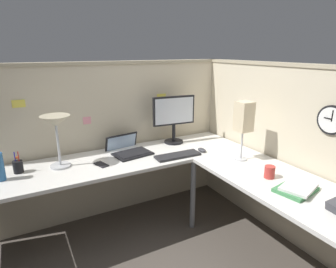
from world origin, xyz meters
name	(u,v)px	position (x,y,z in m)	size (l,w,h in m)	color
ground_plane	(187,241)	(0.00, 0.00, 0.00)	(6.80, 6.80, 0.00)	#4C443D
cubicle_wall_back	(114,139)	(-0.36, 0.87, 0.79)	(2.57, 0.12, 1.58)	beige
cubicle_wall_right	(286,153)	(0.87, -0.27, 0.79)	(0.12, 2.37, 1.58)	beige
desk	(176,184)	(-0.15, -0.05, 0.63)	(2.35, 2.15, 0.73)	silver
monitor	(174,116)	(0.22, 0.64, 1.02)	(0.46, 0.20, 0.50)	black
laptop	(128,149)	(-0.32, 0.60, 0.75)	(0.39, 0.43, 0.22)	black
keyboard	(178,155)	(0.05, 0.26, 0.74)	(0.43, 0.14, 0.02)	#232326
computer_mouse	(202,150)	(0.32, 0.26, 0.75)	(0.06, 0.10, 0.03)	#38383D
desk_lamp_dome	(56,125)	(-0.95, 0.53, 1.09)	(0.24, 0.24, 0.44)	#B7BABF
pen_cup	(18,167)	(-1.27, 0.56, 0.78)	(0.08, 0.08, 0.18)	black
cell_phone	(101,164)	(-0.64, 0.40, 0.73)	(0.07, 0.14, 0.01)	black
book_stack	(297,188)	(0.44, -0.72, 0.75)	(0.33, 0.27, 0.04)	#3F7F4C
desk_lamp_paper	(244,118)	(0.51, -0.07, 1.11)	(0.13, 0.13, 0.53)	#B7BABF
coffee_mug	(270,172)	(0.44, -0.47, 0.78)	(0.08, 0.08, 0.10)	#B2332D
wall_clock	(332,120)	(0.82, -0.66, 1.19)	(0.04, 0.22, 0.22)	black
pinned_note_leftmost	(19,104)	(-1.19, 0.82, 1.25)	(0.10, 0.00, 0.07)	#EAD84C
pinned_note_middle	(161,98)	(0.16, 0.82, 1.19)	(0.11, 0.00, 0.10)	#EAD84C
pinned_note_rightmost	(87,120)	(-0.64, 0.82, 1.04)	(0.07, 0.00, 0.07)	pink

